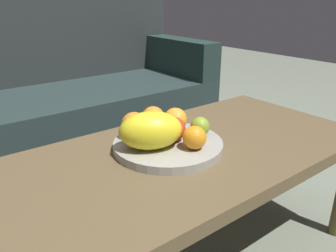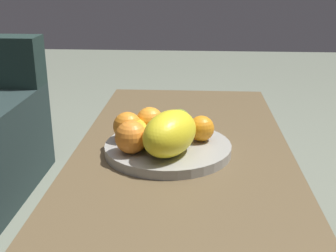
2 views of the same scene
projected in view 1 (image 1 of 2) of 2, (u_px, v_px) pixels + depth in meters
The scene contains 11 objects.
coffee_table at pixel (187, 163), 1.03m from camera, with size 1.20×0.58×0.43m.
couch at pixel (57, 106), 1.82m from camera, with size 1.70×0.70×0.90m.
fruit_bowl at pixel (168, 145), 1.02m from camera, with size 0.33×0.33×0.03m, color #999992.
melon_large_front at pixel (151, 131), 0.94m from camera, with size 0.18×0.11×0.11m, color yellow.
orange_front at pixel (175, 119), 1.08m from camera, with size 0.08×0.08×0.08m, color orange.
orange_left at pixel (153, 118), 1.09m from camera, with size 0.08×0.08×0.08m, color orange.
orange_right at pixel (195, 138), 0.95m from camera, with size 0.07×0.07×0.07m, color orange.
orange_back at pixel (134, 125), 1.02m from camera, with size 0.08×0.08×0.08m, color orange.
apple_front at pixel (200, 126), 1.04m from camera, with size 0.06×0.06×0.06m, color olive.
apple_left at pixel (173, 129), 1.00m from camera, with size 0.08×0.08×0.08m, color red.
banana_bunch at pixel (152, 128), 1.04m from camera, with size 0.16×0.12×0.06m.
Camera 1 is at (-0.60, -0.70, 0.87)m, focal length 35.40 mm.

